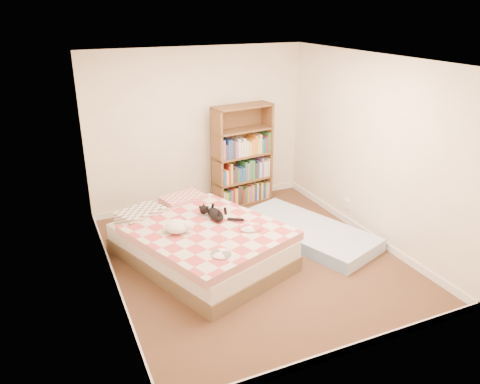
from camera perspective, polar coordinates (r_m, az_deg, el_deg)
name	(u,v)px	position (r m, az deg, el deg)	size (l,w,h in m)	color
room	(254,171)	(5.64, 1.66, 2.58)	(3.51, 4.01, 2.51)	#4A331F
bed	(200,241)	(6.01, -4.93, -6.02)	(2.13, 2.51, 0.57)	brown
bookshelf	(242,169)	(7.59, 0.22, 2.86)	(1.02, 0.46, 1.63)	brown
floor_mattress	(306,232)	(6.67, 8.05, -4.80)	(0.90, 1.99, 0.18)	#7FA7D3
black_cat	(215,213)	(6.01, -3.08, -2.62)	(0.32, 0.64, 0.14)	black
white_dog	(178,226)	(5.68, -7.62, -4.19)	(0.33, 0.36, 0.15)	silver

